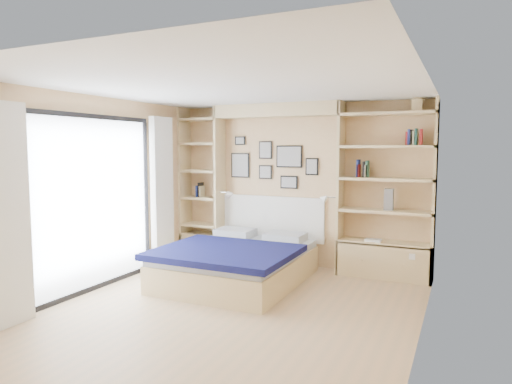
% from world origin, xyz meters
% --- Properties ---
extents(ground, '(4.50, 4.50, 0.00)m').
position_xyz_m(ground, '(0.00, 0.00, 0.00)').
color(ground, tan).
rests_on(ground, ground).
extents(room_shell, '(4.50, 4.50, 4.50)m').
position_xyz_m(room_shell, '(-0.39, 1.52, 1.08)').
color(room_shell, '#DAB37F').
rests_on(room_shell, ground).
extents(bed, '(1.76, 2.27, 1.07)m').
position_xyz_m(bed, '(-0.45, 1.06, 0.28)').
color(bed, '#D1BD85').
rests_on(bed, ground).
extents(photo_gallery, '(1.48, 0.02, 0.82)m').
position_xyz_m(photo_gallery, '(-0.45, 2.22, 1.60)').
color(photo_gallery, black).
rests_on(photo_gallery, ground).
extents(reading_lamps, '(1.92, 0.12, 0.15)m').
position_xyz_m(reading_lamps, '(-0.30, 2.00, 1.10)').
color(reading_lamps, silver).
rests_on(reading_lamps, ground).
extents(shelf_decor, '(3.54, 0.23, 2.03)m').
position_xyz_m(shelf_decor, '(1.12, 2.07, 1.69)').
color(shelf_decor, '#A51E1E').
rests_on(shelf_decor, ground).
extents(deck, '(3.20, 4.00, 0.05)m').
position_xyz_m(deck, '(-3.60, 0.00, 0.00)').
color(deck, brown).
rests_on(deck, ground).
extents(deck_chair, '(0.68, 0.92, 0.83)m').
position_xyz_m(deck_chair, '(-3.70, 1.21, 0.40)').
color(deck_chair, tan).
rests_on(deck_chair, ground).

